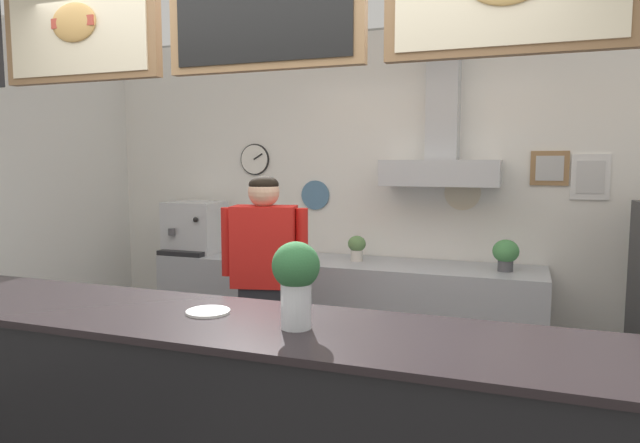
% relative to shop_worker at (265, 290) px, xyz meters
% --- Properties ---
extents(back_wall_assembly, '(5.34, 2.49, 2.80)m').
position_rel_shop_worker_xyz_m(back_wall_assembly, '(0.50, 1.22, 0.62)').
color(back_wall_assembly, gray).
rests_on(back_wall_assembly, ground_plane).
extents(service_counter, '(4.34, 0.69, 1.06)m').
position_rel_shop_worker_xyz_m(service_counter, '(0.47, -1.23, -0.35)').
color(service_counter, black).
rests_on(service_counter, ground_plane).
extents(back_prep_counter, '(3.12, 0.64, 0.92)m').
position_rel_shop_worker_xyz_m(back_prep_counter, '(0.20, 1.01, -0.43)').
color(back_prep_counter, '#A3A5AD').
rests_on(back_prep_counter, ground_plane).
extents(shop_worker, '(0.56, 0.31, 1.62)m').
position_rel_shop_worker_xyz_m(shop_worker, '(0.00, 0.00, 0.00)').
color(shop_worker, '#232328').
rests_on(shop_worker, ground_plane).
extents(espresso_machine, '(0.47, 0.46, 0.44)m').
position_rel_shop_worker_xyz_m(espresso_machine, '(-1.16, 0.99, 0.26)').
color(espresso_machine, silver).
rests_on(espresso_machine, back_prep_counter).
extents(potted_basil, '(0.19, 0.19, 0.23)m').
position_rel_shop_worker_xyz_m(potted_basil, '(1.46, 1.00, 0.17)').
color(potted_basil, '#4C4C51').
rests_on(potted_basil, back_prep_counter).
extents(potted_thyme, '(0.14, 0.14, 0.21)m').
position_rel_shop_worker_xyz_m(potted_thyme, '(0.32, 1.04, 0.16)').
color(potted_thyme, beige).
rests_on(potted_thyme, back_prep_counter).
extents(potted_rosemary, '(0.21, 0.21, 0.24)m').
position_rel_shop_worker_xyz_m(potted_rosemary, '(-0.41, 1.03, 0.17)').
color(potted_rosemary, beige).
rests_on(potted_rosemary, back_prep_counter).
extents(condiment_plate, '(0.19, 0.19, 0.01)m').
position_rel_shop_worker_xyz_m(condiment_plate, '(0.30, -1.19, 0.19)').
color(condiment_plate, white).
rests_on(condiment_plate, service_counter).
extents(basil_vase, '(0.19, 0.19, 0.34)m').
position_rel_shop_worker_xyz_m(basil_vase, '(0.74, -1.26, 0.37)').
color(basil_vase, silver).
rests_on(basil_vase, service_counter).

